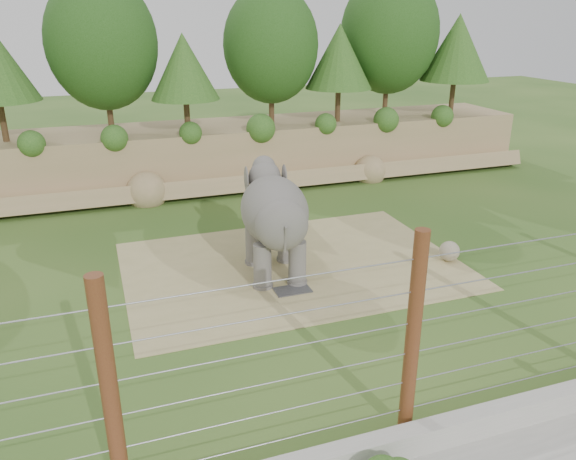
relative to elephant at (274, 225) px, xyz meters
name	(u,v)px	position (x,y,z in m)	size (l,w,h in m)	color
ground	(314,315)	(0.18, -2.66, -1.53)	(90.00, 90.00, 0.00)	#325C20
back_embankment	(219,93)	(0.77, 10.01, 2.43)	(30.00, 5.52, 8.77)	#9A8559
dirt_patch	(293,265)	(0.68, 0.34, -1.52)	(10.00, 7.00, 0.02)	tan
drain_grate	(293,290)	(0.11, -1.24, -1.50)	(1.00, 0.60, 0.03)	#262628
elephant	(274,225)	(0.00, 0.00, 0.00)	(1.62, 3.78, 3.06)	#645F5A
stone_ball	(449,251)	(5.36, -0.96, -1.20)	(0.63, 0.63, 0.63)	gray
retaining_wall	(420,438)	(0.18, -7.66, -1.28)	(26.00, 0.35, 0.50)	#A7A59C
barrier_fence	(413,338)	(0.18, -7.16, 0.47)	(20.26, 0.26, 4.00)	#5C2B16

